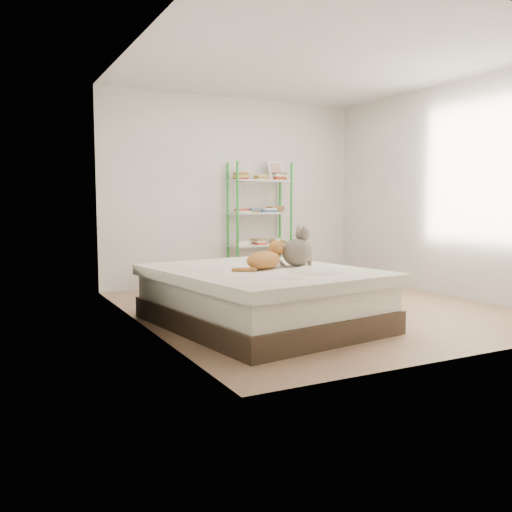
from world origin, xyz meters
TOP-DOWN VIEW (x-y plane):
  - room at (0.00, 0.00)m, footprint 3.81×4.21m
  - bed at (-0.91, -0.46)m, footprint 1.94×2.30m
  - orange_cat at (-0.90, -0.50)m, footprint 0.59×0.50m
  - grey_cat at (-0.51, -0.45)m, footprint 0.38×0.33m
  - shelf_unit at (0.31, 1.88)m, footprint 0.88×0.36m
  - cardboard_box at (0.02, 1.05)m, footprint 0.51×0.50m
  - white_bin at (-1.01, 1.85)m, footprint 0.34×0.31m

SIDE VIEW (x-z plane):
  - cardboard_box at x=0.02m, z-range -0.02..0.36m
  - white_bin at x=-1.01m, z-range 0.00..0.36m
  - bed at x=-0.91m, z-range 0.00..0.53m
  - orange_cat at x=-0.90m, z-range 0.53..0.74m
  - grey_cat at x=-0.51m, z-range 0.53..0.92m
  - shelf_unit at x=0.31m, z-range -0.03..1.71m
  - room at x=0.00m, z-range 0.00..2.61m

